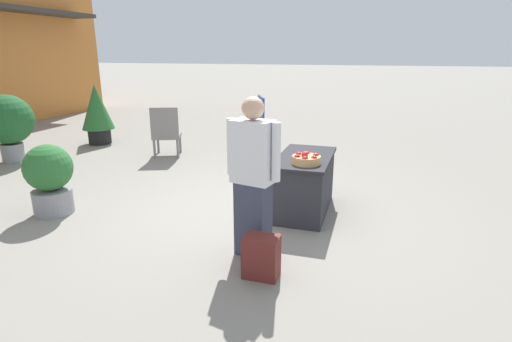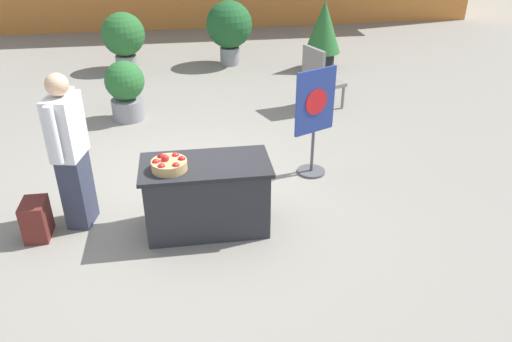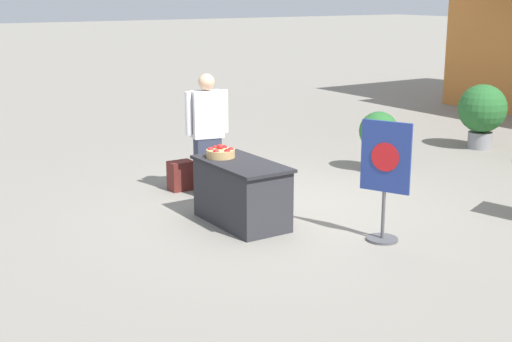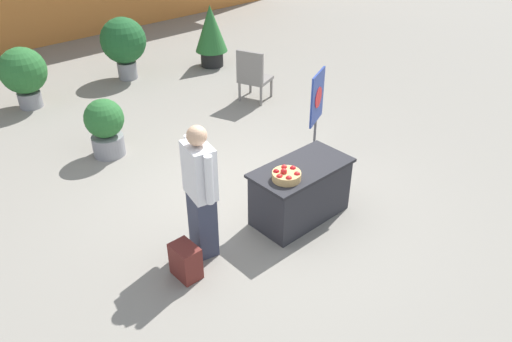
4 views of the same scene
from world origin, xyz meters
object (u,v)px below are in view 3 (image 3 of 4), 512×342
object	(u,v)px
person_visitor	(207,134)
backpack	(181,176)
poster_board	(385,176)
potted_plant_near_left	(482,111)
display_table	(242,193)
apple_basket	(221,153)
potted_plant_far_left	(378,139)

from	to	relation	value
person_visitor	backpack	size ratio (longest dim) A/B	4.03
person_visitor	backpack	world-z (taller)	person_visitor
poster_board	potted_plant_near_left	distance (m)	5.60
display_table	apple_basket	bearing A→B (deg)	-167.33
display_table	apple_basket	world-z (taller)	apple_basket
display_table	person_visitor	xyz separation A→B (m)	(-1.36, 0.30, 0.47)
person_visitor	poster_board	size ratio (longest dim) A/B	1.22
apple_basket	poster_board	distance (m)	2.08
person_visitor	poster_board	bearing A→B (deg)	26.88
potted_plant_near_left	display_table	bearing A→B (deg)	-77.62
backpack	potted_plant_far_left	distance (m)	3.22
apple_basket	poster_board	size ratio (longest dim) A/B	0.26
display_table	backpack	distance (m)	1.79
display_table	potted_plant_near_left	bearing A→B (deg)	102.38
apple_basket	potted_plant_near_left	world-z (taller)	potted_plant_near_left
poster_board	potted_plant_far_left	world-z (taller)	poster_board
poster_board	potted_plant_near_left	xyz separation A→B (m)	(-2.70, 4.90, -0.07)
apple_basket	potted_plant_far_left	world-z (taller)	potted_plant_far_left
apple_basket	potted_plant_near_left	xyz separation A→B (m)	(-0.94, 6.00, -0.15)
poster_board	apple_basket	bearing A→B (deg)	-82.80
potted_plant_near_left	potted_plant_far_left	xyz separation A→B (m)	(0.23, -2.70, -0.17)
backpack	potted_plant_near_left	xyz separation A→B (m)	(0.48, 5.83, 0.48)
potted_plant_near_left	potted_plant_far_left	bearing A→B (deg)	-85.20
backpack	potted_plant_near_left	bearing A→B (deg)	85.33
display_table	backpack	bearing A→B (deg)	177.30
poster_board	potted_plant_far_left	distance (m)	3.32
backpack	poster_board	size ratio (longest dim) A/B	0.30
apple_basket	potted_plant_near_left	bearing A→B (deg)	98.91
poster_board	potted_plant_near_left	bearing A→B (deg)	-175.80
poster_board	potted_plant_far_left	bearing A→B (deg)	-156.27
apple_basket	backpack	world-z (taller)	apple_basket
potted_plant_near_left	potted_plant_far_left	size ratio (longest dim) A/B	1.23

